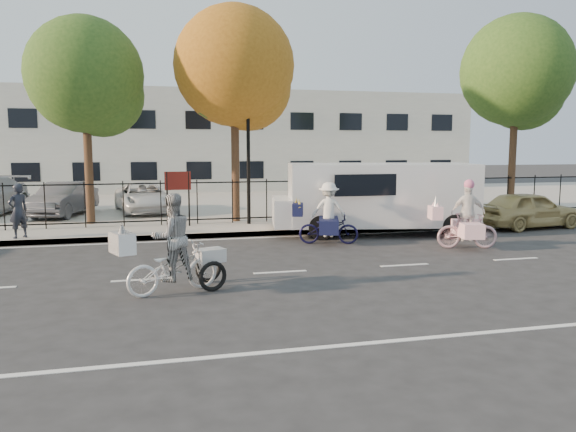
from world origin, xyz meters
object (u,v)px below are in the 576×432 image
object	(u,v)px
bull_bike	(328,219)
pedestrian	(18,211)
unicorn_bike	(466,223)
lot_car_b	(144,198)
zebra_trike	(173,255)
white_van	(378,195)
lot_car_d	(429,193)
lot_car_c	(63,199)
lamppost	(248,136)
gold_sedan	(529,210)

from	to	relation	value
bull_bike	pedestrian	world-z (taller)	bull_bike
unicorn_bike	lot_car_b	world-z (taller)	unicorn_bike
zebra_trike	white_van	world-z (taller)	white_van
bull_bike	unicorn_bike	bearing A→B (deg)	-97.64
unicorn_bike	bull_bike	size ratio (longest dim) A/B	0.98
white_van	pedestrian	bearing A→B (deg)	-174.63
zebra_trike	pedestrian	distance (m)	7.80
bull_bike	lot_car_b	size ratio (longest dim) A/B	0.47
bull_bike	white_van	bearing A→B (deg)	-40.62
zebra_trike	lot_car_b	world-z (taller)	zebra_trike
lot_car_d	lot_car_c	bearing A→B (deg)	167.50
lamppost	lot_car_b	bearing A→B (deg)	128.85
unicorn_bike	lot_car_d	xyz separation A→B (m)	(3.40, 8.54, 0.04)
zebra_trike	unicorn_bike	distance (m)	8.44
unicorn_bike	pedestrian	bearing A→B (deg)	86.29
lot_car_c	lot_car_d	size ratio (longest dim) A/B	1.12
white_van	gold_sedan	xyz separation A→B (m)	(5.52, -0.00, -0.60)
gold_sedan	lot_car_b	xyz separation A→B (m)	(-12.70, 6.62, 0.10)
white_van	pedestrian	world-z (taller)	white_van
bull_bike	pedestrian	size ratio (longest dim) A/B	1.24
gold_sedan	white_van	bearing A→B (deg)	83.46
gold_sedan	lot_car_b	world-z (taller)	lot_car_b
bull_bike	gold_sedan	bearing A→B (deg)	-63.04
gold_sedan	lamppost	bearing A→B (deg)	69.46
gold_sedan	bull_bike	bearing A→B (deg)	93.13
bull_bike	lot_car_c	bearing A→B (deg)	64.56
lamppost	unicorn_bike	distance (m)	7.66
lot_car_b	white_van	bearing A→B (deg)	-51.26
lamppost	zebra_trike	xyz separation A→B (m)	(-2.87, -7.99, -2.38)
unicorn_bike	gold_sedan	bearing A→B (deg)	-40.93
pedestrian	lamppost	bearing A→B (deg)	150.16
white_van	bull_bike	bearing A→B (deg)	-137.31
zebra_trike	lot_car_d	distance (m)	16.05
zebra_trike	gold_sedan	xyz separation A→B (m)	(12.10, 5.69, -0.10)
pedestrian	lot_car_d	distance (m)	16.11
white_van	lot_car_b	size ratio (longest dim) A/B	1.58
unicorn_bike	lot_car_d	distance (m)	9.19
zebra_trike	lot_car_c	xyz separation A→B (m)	(-3.56, 11.86, 0.05)
unicorn_bike	lot_car_d	size ratio (longest dim) A/B	0.56
lamppost	unicorn_bike	xyz separation A→B (m)	(5.08, -5.19, -2.41)
white_van	lot_car_d	bearing A→B (deg)	60.35
lot_car_d	lot_car_b	bearing A→B (deg)	164.85
pedestrian	lot_car_b	xyz separation A→B (m)	(3.45, 5.64, -0.21)
lot_car_d	unicorn_bike	bearing A→B (deg)	-122.21
bull_bike	white_van	size ratio (longest dim) A/B	0.30
lamppost	lot_car_d	size ratio (longest dim) A/B	1.25
white_van	lamppost	bearing A→B (deg)	158.76
zebra_trike	gold_sedan	world-z (taller)	zebra_trike
bull_bike	white_van	distance (m)	2.49
white_van	pedestrian	xyz separation A→B (m)	(-10.63, 0.97, -0.29)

